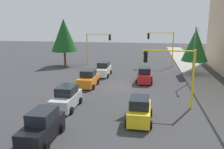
{
  "coord_description": "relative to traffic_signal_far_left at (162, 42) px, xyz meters",
  "views": [
    {
      "loc": [
        26.43,
        3.74,
        7.56
      ],
      "look_at": [
        -1.15,
        -0.83,
        1.2
      ],
      "focal_mm": 37.22,
      "sensor_mm": 36.0,
      "label": 1
    }
  ],
  "objects": [
    {
      "name": "ground_plane",
      "position": [
        14.0,
        -5.73,
        -4.16
      ],
      "size": [
        120.0,
        120.0,
        0.0
      ],
      "primitive_type": "plane",
      "color": "#353538"
    },
    {
      "name": "sidewalk_kerb",
      "position": [
        9.0,
        4.77,
        -4.08
      ],
      "size": [
        80.0,
        4.0,
        0.15
      ],
      "primitive_type": "cube",
      "color": "gray",
      "rests_on": "ground"
    },
    {
      "name": "lane_arrow_near",
      "position": [
        25.51,
        -8.73,
        -4.15
      ],
      "size": [
        2.4,
        1.1,
        1.1
      ],
      "color": "silver",
      "rests_on": "ground"
    },
    {
      "name": "traffic_signal_far_left",
      "position": [
        0.0,
        0.0,
        0.0
      ],
      "size": [
        0.36,
        4.59,
        5.89
      ],
      "color": "yellow",
      "rests_on": "ground"
    },
    {
      "name": "traffic_signal_far_right",
      "position": [
        0.0,
        -11.42,
        -0.19
      ],
      "size": [
        0.36,
        4.59,
        5.6
      ],
      "color": "yellow",
      "rests_on": "ground"
    },
    {
      "name": "traffic_signal_near_left",
      "position": [
        20.0,
        -0.1,
        -0.4
      ],
      "size": [
        0.36,
        4.59,
        5.28
      ],
      "color": "yellow",
      "rests_on": "ground"
    },
    {
      "name": "street_lamp_curbside",
      "position": [
        10.39,
        3.47,
        0.19
      ],
      "size": [
        2.15,
        0.28,
        7.0
      ],
      "color": "slate",
      "rests_on": "ground"
    },
    {
      "name": "tree_opposite_side",
      "position": [
        2.0,
        -16.73,
        1.16
      ],
      "size": [
        4.43,
        4.43,
        8.1
      ],
      "color": "brown",
      "rests_on": "ground"
    },
    {
      "name": "tree_roadside_mid",
      "position": [
        6.0,
        4.27,
        0.19
      ],
      "size": [
        3.65,
        3.65,
        6.64
      ],
      "color": "brown",
      "rests_on": "ground"
    },
    {
      "name": "car_orange",
      "position": [
        14.37,
        -9.2,
        -3.26
      ],
      "size": [
        3.88,
        2.09,
        1.98
      ],
      "color": "orange",
      "rests_on": "ground"
    },
    {
      "name": "car_white",
      "position": [
        8.56,
        -8.53,
        -3.26
      ],
      "size": [
        4.1,
        1.99,
        1.98
      ],
      "color": "white",
      "rests_on": "ground"
    },
    {
      "name": "car_yellow",
      "position": [
        23.49,
        -2.65,
        -3.26
      ],
      "size": [
        3.78,
        1.98,
        1.98
      ],
      "color": "yellow",
      "rests_on": "ground"
    },
    {
      "name": "car_red",
      "position": [
        11.42,
        -2.59,
        -3.26
      ],
      "size": [
        3.84,
        2.01,
        1.98
      ],
      "color": "red",
      "rests_on": "ground"
    },
    {
      "name": "car_silver",
      "position": [
        21.6,
        -9.25,
        -3.26
      ],
      "size": [
        4.14,
        2.03,
        1.98
      ],
      "color": "#B2B5BA",
      "rests_on": "ground"
    },
    {
      "name": "car_black",
      "position": [
        27.38,
        -8.78,
        -3.26
      ],
      "size": [
        4.07,
        1.97,
        1.98
      ],
      "color": "black",
      "rests_on": "ground"
    }
  ]
}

